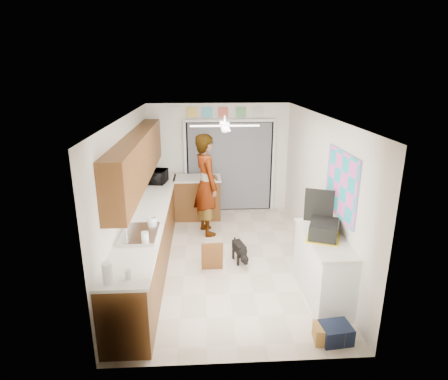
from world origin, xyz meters
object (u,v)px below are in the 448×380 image
object	(u,v)px
cardboard_box	(328,333)
man	(206,185)
dog	(239,251)
cup	(152,221)
suitcase	(324,229)
paper_towel_roll	(107,273)
microwave	(158,177)
navy_crate	(335,333)

from	to	relation	value
cardboard_box	man	world-z (taller)	man
dog	cup	bearing A→B (deg)	-174.87
suitcase	man	bearing A→B (deg)	146.44
paper_towel_roll	dog	xyz separation A→B (m)	(1.67, 2.12, -0.87)
cup	man	bearing A→B (deg)	64.27
dog	paper_towel_roll	bearing A→B (deg)	-142.50
microwave	navy_crate	xyz separation A→B (m)	(2.53, -3.84, -0.96)
paper_towel_roll	suitcase	bearing A→B (deg)	21.04
suitcase	cardboard_box	distance (m)	1.39
man	dog	xyz separation A→B (m)	(0.54, -1.27, -0.83)
microwave	cardboard_box	distance (m)	4.65
microwave	dog	bearing A→B (deg)	-130.42
paper_towel_roll	navy_crate	bearing A→B (deg)	1.08
microwave	paper_towel_roll	bearing A→B (deg)	-173.43
suitcase	navy_crate	distance (m)	1.38
suitcase	man	distance (m)	2.85
microwave	navy_crate	bearing A→B (deg)	-138.08
cup	man	xyz separation A→B (m)	(0.85, 1.76, 0.03)
cup	paper_towel_roll	bearing A→B (deg)	-99.79
suitcase	man	size ratio (longest dim) A/B	0.25
microwave	man	world-z (taller)	man
paper_towel_roll	cardboard_box	world-z (taller)	paper_towel_roll
paper_towel_roll	navy_crate	size ratio (longest dim) A/B	0.67
navy_crate	man	bearing A→B (deg)	114.59
cardboard_box	navy_crate	size ratio (longest dim) A/B	0.94
suitcase	cardboard_box	size ratio (longest dim) A/B	1.47
cup	cardboard_box	bearing A→B (deg)	-34.67
cup	man	size ratio (longest dim) A/B	0.07
cup	navy_crate	world-z (taller)	cup
cup	suitcase	bearing A→B (deg)	-13.01
navy_crate	cup	bearing A→B (deg)	146.38
man	suitcase	bearing A→B (deg)	-163.71
paper_towel_roll	man	bearing A→B (deg)	71.57
paper_towel_roll	man	xyz separation A→B (m)	(1.13, 3.40, -0.04)
suitcase	dog	xyz separation A→B (m)	(-1.09, 1.06, -0.85)
cup	microwave	bearing A→B (deg)	93.76
paper_towel_roll	cardboard_box	bearing A→B (deg)	1.11
microwave	navy_crate	size ratio (longest dim) A/B	1.32
microwave	paper_towel_roll	distance (m)	3.89
microwave	suitcase	bearing A→B (deg)	-128.60
cardboard_box	suitcase	bearing A→B (deg)	79.50
cup	cardboard_box	xyz separation A→B (m)	(2.29, -1.58, -0.89)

